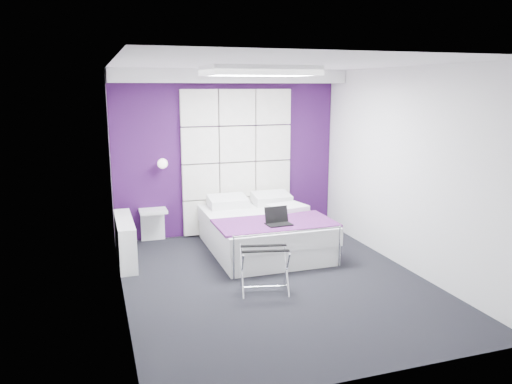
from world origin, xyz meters
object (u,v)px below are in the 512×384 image
radiator (125,240)px  luggage_rack (265,270)px  wall_lamp (162,163)px  laptop (278,220)px  bed (263,231)px  nightstand (153,211)px

radiator → luggage_rack: size_ratio=2.22×
wall_lamp → laptop: size_ratio=0.46×
luggage_rack → laptop: 1.03m
bed → laptop: 0.67m
wall_lamp → laptop: 2.07m
nightstand → luggage_rack: size_ratio=0.75×
nightstand → luggage_rack: bearing=-66.5°
bed → laptop: bearing=-90.1°
wall_lamp → radiator: wall_lamp is taller
radiator → bed: bed is taller
bed → nightstand: bearing=150.0°
bed → laptop: size_ratio=5.90×
wall_lamp → nightstand: (-0.17, -0.04, -0.72)m
nightstand → luggage_rack: (0.99, -2.29, -0.23)m
radiator → bed: (1.95, -0.13, -0.01)m
radiator → nightstand: bearing=56.9°
radiator → laptop: bearing=-20.2°
radiator → luggage_rack: bearing=-47.0°
laptop → radiator: bearing=156.5°
wall_lamp → luggage_rack: bearing=-70.5°
radiator → nightstand: radiator is taller
wall_lamp → luggage_rack: size_ratio=0.28×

